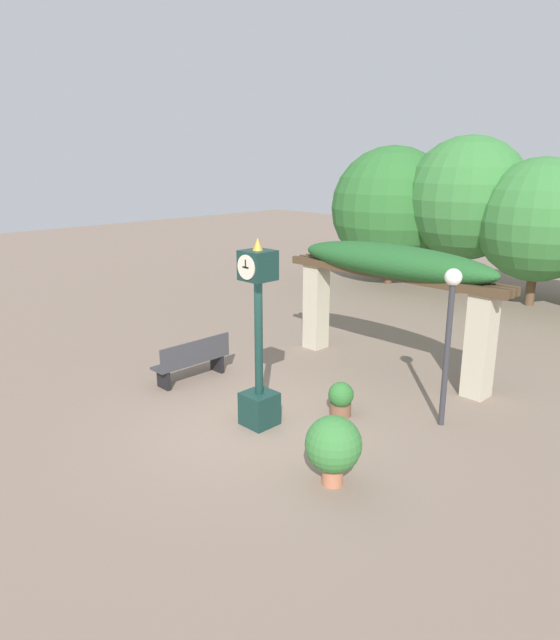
# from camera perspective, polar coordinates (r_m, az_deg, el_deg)

# --- Properties ---
(ground_plane) EXTENTS (60.00, 60.00, 0.00)m
(ground_plane) POSITION_cam_1_polar(r_m,az_deg,el_deg) (10.06, -2.54, -10.42)
(ground_plane) COLOR #7F6B5B
(pedestal_clock) EXTENTS (0.53, 0.54, 3.24)m
(pedestal_clock) POSITION_cam_1_polar(r_m,az_deg,el_deg) (9.55, -2.14, -2.75)
(pedestal_clock) COLOR #14332D
(pedestal_clock) RESTS_ON ground
(pergola) EXTENTS (5.23, 1.05, 2.73)m
(pergola) POSITION_cam_1_polar(r_m,az_deg,el_deg) (12.20, 11.07, 4.56)
(pergola) COLOR #BCB299
(pergola) RESTS_ON ground
(potted_plant_near_left) EXTENTS (0.81, 0.81, 1.02)m
(potted_plant_near_left) POSITION_cam_1_polar(r_m,az_deg,el_deg) (8.16, 5.35, -12.41)
(potted_plant_near_left) COLOR #B26B4C
(potted_plant_near_left) RESTS_ON ground
(potted_plant_near_right) EXTENTS (0.46, 0.46, 0.62)m
(potted_plant_near_right) POSITION_cam_1_polar(r_m,az_deg,el_deg) (10.32, 6.10, -7.80)
(potted_plant_near_right) COLOR brown
(potted_plant_near_right) RESTS_ON ground
(park_bench) EXTENTS (0.42, 1.70, 0.89)m
(park_bench) POSITION_cam_1_polar(r_m,az_deg,el_deg) (11.90, -8.72, -4.00)
(park_bench) COLOR #38383D
(park_bench) RESTS_ON ground
(lamp_post) EXTENTS (0.28, 0.28, 2.75)m
(lamp_post) POSITION_cam_1_polar(r_m,az_deg,el_deg) (9.79, 16.61, 0.05)
(lamp_post) COLOR #333338
(lamp_post) RESTS_ON ground
(tree_line) EXTENTS (14.87, 4.94, 5.18)m
(tree_line) POSITION_cam_1_polar(r_m,az_deg,el_deg) (19.10, 23.85, 9.67)
(tree_line) COLOR brown
(tree_line) RESTS_ON ground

